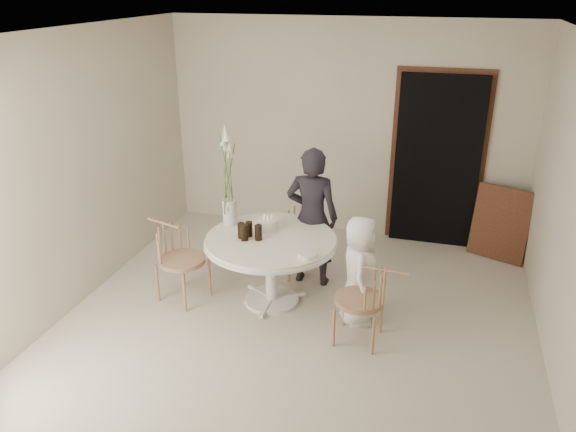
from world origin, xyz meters
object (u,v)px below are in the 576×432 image
(chair_right, at_px, (372,294))
(chair_left, at_px, (173,250))
(girl, at_px, (312,217))
(chair_far, at_px, (302,229))
(flower_vase, at_px, (228,187))
(boy, at_px, (359,271))
(table, at_px, (271,248))
(birthday_cake, at_px, (267,224))

(chair_right, bearing_deg, chair_left, -93.13)
(chair_left, height_order, girl, girl)
(chair_far, xyz_separation_m, flower_vase, (-0.64, -0.57, 0.64))
(boy, relative_size, flower_vase, 1.01)
(table, height_order, boy, boy)
(table, relative_size, birthday_cake, 5.86)
(birthday_cake, distance_m, flower_vase, 0.55)
(chair_far, height_order, birthday_cake, birthday_cake)
(chair_far, height_order, flower_vase, flower_vase)
(chair_right, relative_size, chair_left, 0.95)
(chair_left, bearing_deg, flower_vase, -36.32)
(chair_far, height_order, chair_left, chair_left)
(table, distance_m, chair_right, 1.16)
(chair_far, relative_size, flower_vase, 0.72)
(boy, bearing_deg, girl, 33.66)
(table, bearing_deg, birthday_cake, 117.60)
(chair_far, distance_m, boy, 1.17)
(chair_left, relative_size, flower_vase, 0.76)
(boy, bearing_deg, chair_left, 81.04)
(flower_vase, bearing_deg, chair_far, 41.66)
(chair_far, height_order, boy, boy)
(chair_right, bearing_deg, chair_far, -137.15)
(chair_far, bearing_deg, table, -119.79)
(chair_left, xyz_separation_m, girl, (1.30, 0.68, 0.23))
(chair_far, bearing_deg, birthday_cake, -131.20)
(birthday_cake, bearing_deg, chair_right, -27.67)
(chair_right, relative_size, boy, 0.72)
(chair_left, distance_m, flower_vase, 0.86)
(chair_right, xyz_separation_m, chair_left, (-2.08, 0.28, 0.03))
(chair_far, relative_size, girl, 0.51)
(chair_right, height_order, flower_vase, flower_vase)
(table, distance_m, flower_vase, 0.76)
(chair_right, height_order, chair_left, chair_left)
(chair_right, bearing_deg, boy, -148.55)
(table, xyz_separation_m, birthday_cake, (-0.10, 0.18, 0.17))
(flower_vase, bearing_deg, boy, -12.13)
(table, relative_size, chair_right, 1.70)
(girl, bearing_deg, birthday_cake, 42.23)
(table, height_order, chair_right, chair_right)
(chair_far, xyz_separation_m, boy, (0.78, -0.87, 0.04))
(chair_left, xyz_separation_m, birthday_cake, (0.91, 0.33, 0.25))
(table, relative_size, girl, 0.87)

